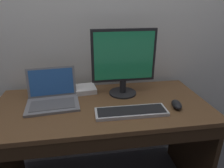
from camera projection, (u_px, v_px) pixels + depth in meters
name	position (u px, v px, depth m)	size (l,w,h in m)	color
desk	(103.00, 131.00, 1.42)	(1.42, 0.67, 0.76)	brown
laptop_space_gray	(52.00, 97.00, 1.35)	(0.35, 0.31, 0.22)	slate
external_monitor	(124.00, 61.00, 1.40)	(0.45, 0.20, 0.47)	black
wired_keyboard	(131.00, 112.00, 1.24)	(0.44, 0.14, 0.02)	#BCBCC1
computer_mouse	(177.00, 104.00, 1.30)	(0.06, 0.12, 0.04)	black
external_drive_box	(85.00, 89.00, 1.54)	(0.15, 0.15, 0.04)	silver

